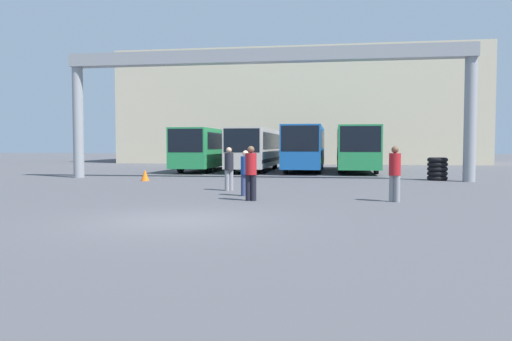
% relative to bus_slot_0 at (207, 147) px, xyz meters
% --- Properties ---
extents(ground_plane, '(200.00, 200.00, 0.00)m').
position_rel_bus_slot_0_xyz_m(ground_plane, '(5.36, -23.76, -1.72)').
color(ground_plane, '#47474C').
extents(building_backdrop, '(36.60, 12.00, 11.44)m').
position_rel_bus_slot_0_xyz_m(building_backdrop, '(5.36, 18.85, 4.00)').
color(building_backdrop, beige).
rests_on(building_backdrop, ground).
extents(overhead_gantry, '(21.76, 0.80, 6.95)m').
position_rel_bus_slot_0_xyz_m(overhead_gantry, '(5.36, -8.90, 3.94)').
color(overhead_gantry, gray).
rests_on(overhead_gantry, ground).
extents(bus_slot_0, '(2.48, 10.76, 2.97)m').
position_rel_bus_slot_0_xyz_m(bus_slot_0, '(0.00, 0.00, 0.00)').
color(bus_slot_0, '#268C4C').
rests_on(bus_slot_0, ground).
extents(bus_slot_1, '(2.47, 10.88, 2.98)m').
position_rel_bus_slot_0_xyz_m(bus_slot_1, '(3.57, 0.06, -0.00)').
color(bus_slot_1, beige).
rests_on(bus_slot_1, ground).
extents(bus_slot_2, '(2.51, 11.05, 3.13)m').
position_rel_bus_slot_0_xyz_m(bus_slot_2, '(7.15, 0.14, 0.09)').
color(bus_slot_2, '#1959A5').
rests_on(bus_slot_2, ground).
extents(bus_slot_3, '(2.62, 11.69, 3.08)m').
position_rel_bus_slot_0_xyz_m(bus_slot_3, '(10.72, 0.46, 0.06)').
color(bus_slot_3, '#268C4C').
rests_on(bus_slot_3, ground).
extents(pedestrian_near_center, '(0.34, 0.34, 1.65)m').
position_rel_bus_slot_0_xyz_m(pedestrian_near_center, '(6.01, -17.64, -0.84)').
color(pedestrian_near_center, navy).
rests_on(pedestrian_near_center, ground).
extents(pedestrian_near_left, '(0.38, 0.38, 1.82)m').
position_rel_bus_slot_0_xyz_m(pedestrian_near_left, '(11.14, -18.76, -0.75)').
color(pedestrian_near_left, gray).
rests_on(pedestrian_near_left, ground).
extents(pedestrian_far_center, '(0.37, 0.37, 1.76)m').
position_rel_bus_slot_0_xyz_m(pedestrian_far_center, '(4.98, -15.68, -0.78)').
color(pedestrian_far_center, gray).
rests_on(pedestrian_far_center, ground).
extents(pedestrian_mid_right, '(0.38, 0.38, 1.82)m').
position_rel_bus_slot_0_xyz_m(pedestrian_mid_right, '(6.47, -19.18, -0.75)').
color(pedestrian_mid_right, black).
rests_on(pedestrian_mid_right, ground).
extents(traffic_cone, '(0.43, 0.43, 0.59)m').
position_rel_bus_slot_0_xyz_m(traffic_cone, '(-0.49, -10.88, -1.42)').
color(traffic_cone, orange).
rests_on(traffic_cone, ground).
extents(tire_stack, '(1.04, 1.04, 1.20)m').
position_rel_bus_slot_0_xyz_m(tire_stack, '(14.56, -8.11, -1.12)').
color(tire_stack, black).
rests_on(tire_stack, ground).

